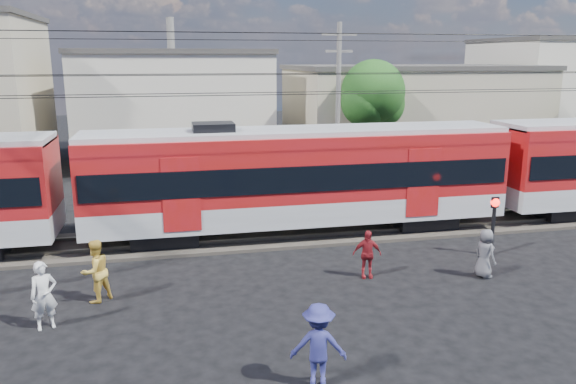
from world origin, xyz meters
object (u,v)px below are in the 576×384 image
object	(u,v)px
pedestrian_a	(44,295)
pedestrian_c	(318,345)
crossing_signal	(494,215)
commuter_train	(304,175)

from	to	relation	value
pedestrian_a	pedestrian_c	world-z (taller)	pedestrian_c
pedestrian_c	crossing_signal	size ratio (longest dim) A/B	0.88
crossing_signal	pedestrian_a	bearing A→B (deg)	-169.85
pedestrian_c	crossing_signal	bearing A→B (deg)	-126.76
commuter_train	crossing_signal	distance (m)	7.04
pedestrian_a	crossing_signal	world-z (taller)	crossing_signal
commuter_train	pedestrian_a	world-z (taller)	commuter_train
pedestrian_c	crossing_signal	distance (m)	10.42
commuter_train	pedestrian_c	distance (m)	10.59
pedestrian_a	crossing_signal	size ratio (longest dim) A/B	0.85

